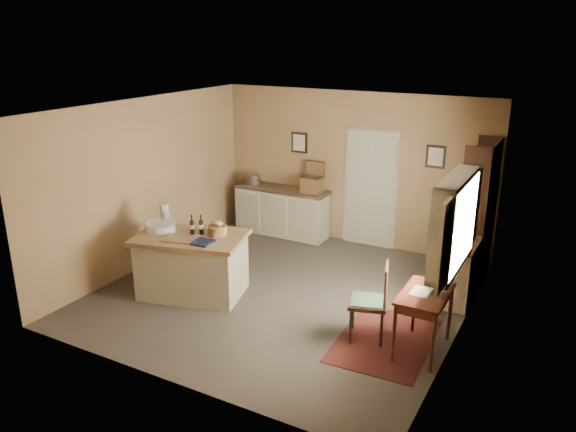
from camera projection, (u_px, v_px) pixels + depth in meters
name	position (u px, v px, depth m)	size (l,w,h in m)	color
ground	(284.00, 293.00, 8.24)	(5.00, 5.00, 0.00)	#50473D
wall_back	(352.00, 169.00, 9.89)	(5.00, 0.10, 2.70)	#9A7752
wall_front	(165.00, 269.00, 5.73)	(5.00, 0.10, 2.70)	#9A7752
wall_left	(147.00, 183.00, 8.95)	(0.10, 5.00, 2.70)	#9A7752
wall_right	(467.00, 235.00, 6.67)	(0.10, 5.00, 2.70)	#9A7752
ceiling	(283.00, 108.00, 7.39)	(5.00, 5.00, 0.00)	silver
door	(370.00, 188.00, 9.80)	(0.97, 0.06, 2.11)	#BBBC9D
framed_prints	(363.00, 149.00, 9.67)	(2.82, 0.02, 0.38)	black
window	(458.00, 223.00, 6.48)	(0.25, 1.99, 1.12)	#B4AB8C
work_island	(192.00, 263.00, 8.09)	(1.73, 1.35, 1.20)	#B4AB8C
sideboard	(282.00, 210.00, 10.49)	(1.80, 0.52, 1.18)	#B4AB8C
rug	(385.00, 340.00, 6.98)	(1.10, 1.60, 0.01)	#421414
writing_desk	(425.00, 300.00, 6.56)	(0.53, 0.87, 0.82)	#3B170E
desk_chair	(368.00, 302.00, 6.89)	(0.46, 0.46, 0.98)	black
right_cabinet	(455.00, 267.00, 8.01)	(0.60, 1.07, 0.99)	#B4AB8C
shelving_unit	(481.00, 214.00, 8.32)	(0.37, 0.98, 2.17)	black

